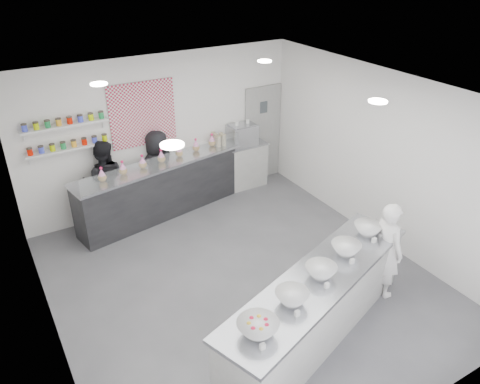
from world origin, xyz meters
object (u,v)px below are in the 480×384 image
at_px(back_bar, 164,188).
at_px(espresso_machine, 242,135).
at_px(woman_prep, 387,249).
at_px(staff_left, 105,182).
at_px(staff_right, 159,170).
at_px(prep_counter, 317,305).
at_px(espresso_ledge, 237,167).

distance_m(back_bar, espresso_machine, 1.99).
xyz_separation_m(woman_prep, staff_left, (-2.96, 4.13, 0.06)).
xyz_separation_m(woman_prep, staff_right, (-1.90, 4.13, 0.04)).
bearing_deg(staff_left, prep_counter, 132.43).
bearing_deg(staff_left, woman_prep, 148.25).
height_order(prep_counter, espresso_machine, espresso_machine).
relative_size(prep_counter, espresso_machine, 6.08).
distance_m(espresso_ledge, staff_right, 1.76).
bearing_deg(prep_counter, espresso_ledge, 54.54).
relative_size(espresso_ledge, woman_prep, 0.86).
relative_size(espresso_machine, staff_left, 0.35).
bearing_deg(staff_right, staff_left, -11.90).
height_order(staff_left, staff_right, staff_left).
bearing_deg(staff_right, woman_prep, 102.83).
bearing_deg(back_bar, staff_right, 75.01).
distance_m(espresso_ledge, espresso_machine, 0.72).
relative_size(back_bar, espresso_ledge, 2.67).
relative_size(back_bar, espresso_machine, 6.10).
relative_size(back_bar, woman_prep, 2.29).
relative_size(back_bar, staff_left, 2.13).
height_order(prep_counter, back_bar, back_bar).
relative_size(staff_left, staff_right, 1.02).
distance_m(espresso_machine, staff_left, 2.94).
bearing_deg(espresso_machine, prep_counter, -107.81).
distance_m(back_bar, staff_right, 0.37).
bearing_deg(staff_left, espresso_machine, -158.70).
height_order(back_bar, woman_prep, woman_prep).
bearing_deg(back_bar, woman_prep, -73.99).
distance_m(staff_left, staff_right, 1.06).
bearing_deg(woman_prep, staff_right, 28.39).
xyz_separation_m(back_bar, espresso_machine, (1.87, 0.18, 0.65)).
height_order(espresso_ledge, espresso_machine, espresso_machine).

